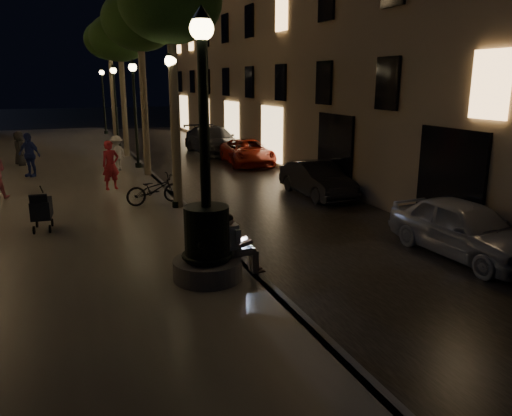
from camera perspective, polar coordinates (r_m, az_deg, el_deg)
name	(u,v)px	position (r m, az deg, el deg)	size (l,w,h in m)	color
ground	(149,175)	(22.82, -12.13, 3.73)	(120.00, 120.00, 0.00)	black
cobble_lane	(213,170)	(23.47, -4.88, 4.31)	(6.00, 45.00, 0.02)	black
promenade	(53,179)	(22.53, -22.23, 3.10)	(8.00, 45.00, 0.20)	slate
curb_strip	(149,173)	(22.80, -12.15, 3.98)	(0.25, 45.00, 0.20)	#59595B
building_right	(320,15)	(28.78, 7.34, 21.08)	(8.00, 36.00, 15.00)	#816F50
fountain_lamppost	(207,230)	(9.94, -5.64, -2.56)	(1.40, 1.40, 5.21)	#59595B
seated_man_laptop	(236,242)	(10.21, -2.29, -3.91)	(0.93, 0.32, 1.31)	tan
tree_near	(170,3)	(15.66, -9.78, 22.05)	(3.00, 3.00, 7.30)	#6B604C
tree_second	(140,22)	(21.54, -13.16, 20.00)	(3.00, 3.00, 7.40)	#6B604C
tree_third	(120,38)	(27.43, -15.33, 18.18)	(3.00, 3.00, 7.20)	#6B604C
tree_far	(109,41)	(33.41, -16.44, 17.85)	(3.00, 3.00, 7.50)	#6B604C
lamp_curb_a	(173,110)	(15.53, -9.49, 11.02)	(0.36, 0.36, 4.81)	black
lamp_curb_b	(135,100)	(23.41, -13.71, 11.89)	(0.36, 0.36, 4.81)	black
lamp_curb_c	(115,95)	(31.35, -15.82, 12.29)	(0.36, 0.36, 4.81)	black
lamp_curb_d	(103,92)	(39.31, -17.07, 12.53)	(0.36, 0.36, 4.81)	black
stroller	(41,209)	(14.38, -23.32, -0.10)	(0.55, 1.16, 1.18)	black
car_front	(464,228)	(12.83, 22.71, -2.18)	(1.62, 4.03, 1.37)	#97989E
car_second	(317,179)	(18.15, 6.98, 3.26)	(1.32, 3.79, 1.25)	black
car_third	(247,152)	(25.01, -1.03, 6.40)	(2.06, 4.46, 1.24)	maroon
car_rear	(213,140)	(28.90, -4.91, 7.73)	(2.16, 5.31, 1.54)	#2E2E33
pedestrian_red	(111,165)	(18.99, -16.28, 4.73)	(0.65, 0.43, 1.79)	red
pedestrian_white	(117,153)	(22.93, -15.63, 6.05)	(1.01, 0.58, 1.56)	silver
pedestrian_blue	(29,155)	(22.75, -24.50, 5.55)	(1.06, 0.44, 1.81)	navy
pedestrian_dark	(19,149)	(26.01, -25.42, 6.16)	(0.78, 0.50, 1.59)	#2E2F32
bicycle	(155,189)	(16.42, -11.52, 2.12)	(0.65, 1.86, 0.98)	black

